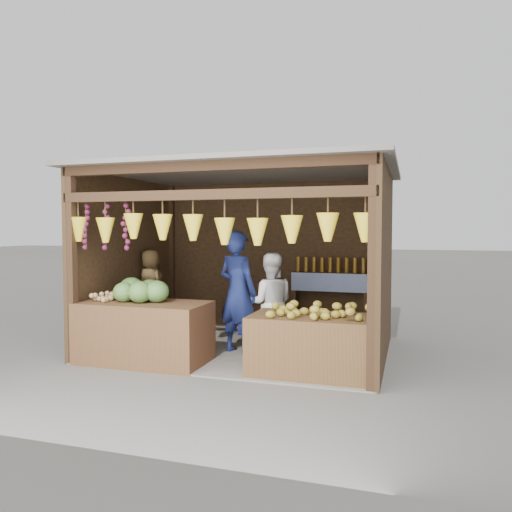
{
  "coord_description": "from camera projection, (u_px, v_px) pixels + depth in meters",
  "views": [
    {
      "loc": [
        2.34,
        -6.97,
        1.78
      ],
      "look_at": [
        0.19,
        -0.1,
        1.4
      ],
      "focal_mm": 35.0,
      "sensor_mm": 36.0,
      "label": 1
    }
  ],
  "objects": [
    {
      "name": "counter_left",
      "position": [
        144.0,
        332.0,
        6.69
      ],
      "size": [
        1.72,
        0.85,
        0.81
      ],
      "primitive_type": "cube",
      "color": "#512E1B",
      "rests_on": "ground"
    },
    {
      "name": "melon_pile",
      "position": [
        139.0,
        290.0,
        6.72
      ],
      "size": [
        1.0,
        0.5,
        0.32
      ],
      "primitive_type": null,
      "color": "#154F15",
      "rests_on": "counter_left"
    },
    {
      "name": "stool",
      "position": [
        151.0,
        329.0,
        8.15
      ],
      "size": [
        0.36,
        0.36,
        0.33
      ],
      "primitive_type": "cube",
      "color": "black",
      "rests_on": "ground"
    },
    {
      "name": "man_standing",
      "position": [
        238.0,
        293.0,
        7.13
      ],
      "size": [
        0.76,
        0.64,
        1.77
      ],
      "primitive_type": "imported",
      "rotation": [
        0.0,
        0.0,
        2.75
      ],
      "color": "#141D4E",
      "rests_on": "ground"
    },
    {
      "name": "vendor_seated",
      "position": [
        150.0,
        284.0,
        8.12
      ],
      "size": [
        0.65,
        0.56,
        1.13
      ],
      "primitive_type": "imported",
      "rotation": [
        0.0,
        0.0,
        2.69
      ],
      "color": "brown",
      "rests_on": "stool"
    },
    {
      "name": "counter_right",
      "position": [
        313.0,
        345.0,
        6.1
      ],
      "size": [
        1.55,
        0.85,
        0.73
      ],
      "primitive_type": "cube",
      "color": "#452A17",
      "rests_on": "ground"
    },
    {
      "name": "stall_structure",
      "position": [
        243.0,
        238.0,
        7.31
      ],
      "size": [
        4.3,
        3.3,
        2.66
      ],
      "color": "slate",
      "rests_on": "ground"
    },
    {
      "name": "mango_pile",
      "position": [
        318.0,
        308.0,
        6.0
      ],
      "size": [
        1.4,
        0.64,
        0.22
      ],
      "primitive_type": null,
      "color": "#B26317",
      "rests_on": "counter_right"
    },
    {
      "name": "woman_standing",
      "position": [
        270.0,
        303.0,
        7.16
      ],
      "size": [
        0.83,
        0.73,
        1.46
      ],
      "primitive_type": "imported",
      "rotation": [
        0.0,
        0.0,
        3.42
      ],
      "color": "white",
      "rests_on": "ground"
    },
    {
      "name": "tanfruit_pile",
      "position": [
        103.0,
        296.0,
        6.78
      ],
      "size": [
        0.34,
        0.4,
        0.13
      ],
      "primitive_type": null,
      "color": "tan",
      "rests_on": "counter_left"
    },
    {
      "name": "back_shelf",
      "position": [
        330.0,
        284.0,
        8.29
      ],
      "size": [
        1.25,
        0.32,
        1.32
      ],
      "color": "#382314",
      "rests_on": "ground"
    },
    {
      "name": "ground",
      "position": [
        246.0,
        349.0,
        7.43
      ],
      "size": [
        80.0,
        80.0,
        0.0
      ],
      "primitive_type": "plane",
      "color": "#514F49",
      "rests_on": "ground"
    }
  ]
}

